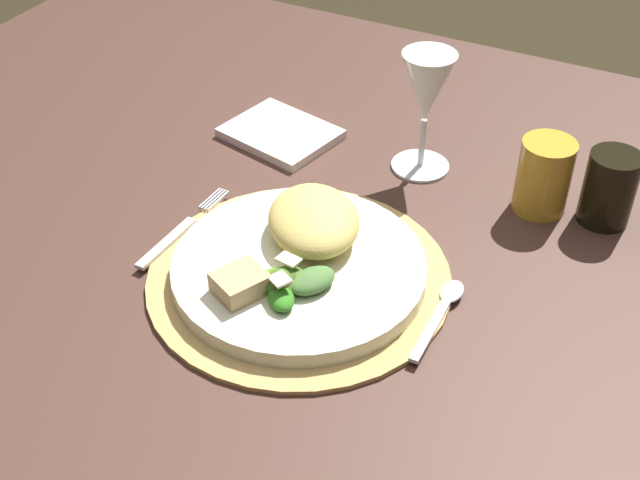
% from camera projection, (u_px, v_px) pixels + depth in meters
% --- Properties ---
extents(dining_table, '(1.42, 1.06, 0.74)m').
position_uv_depth(dining_table, '(303.00, 284.00, 1.11)').
color(dining_table, '#472D24').
rests_on(dining_table, ground).
extents(placemat, '(0.34, 0.34, 0.01)m').
position_uv_depth(placemat, '(299.00, 277.00, 0.92)').
color(placemat, tan).
rests_on(placemat, dining_table).
extents(dinner_plate, '(0.28, 0.28, 0.02)m').
position_uv_depth(dinner_plate, '(299.00, 269.00, 0.92)').
color(dinner_plate, '#E7E9C8').
rests_on(dinner_plate, placemat).
extents(pasta_serving, '(0.16, 0.16, 0.04)m').
position_uv_depth(pasta_serving, '(314.00, 220.00, 0.93)').
color(pasta_serving, '#DDC161').
rests_on(pasta_serving, dinner_plate).
extents(salad_greens, '(0.10, 0.09, 0.03)m').
position_uv_depth(salad_greens, '(288.00, 282.00, 0.87)').
color(salad_greens, '#466723').
rests_on(salad_greens, dinner_plate).
extents(bread_piece, '(0.06, 0.07, 0.02)m').
position_uv_depth(bread_piece, '(240.00, 283.00, 0.87)').
color(bread_piece, tan).
rests_on(bread_piece, dinner_plate).
extents(fork, '(0.02, 0.17, 0.00)m').
position_uv_depth(fork, '(180.00, 231.00, 0.98)').
color(fork, silver).
rests_on(fork, placemat).
extents(spoon, '(0.02, 0.13, 0.01)m').
position_uv_depth(spoon, '(444.00, 306.00, 0.88)').
color(spoon, silver).
rests_on(spoon, placemat).
extents(napkin, '(0.16, 0.14, 0.01)m').
position_uv_depth(napkin, '(281.00, 133.00, 1.15)').
color(napkin, white).
rests_on(napkin, dining_table).
extents(wine_glass, '(0.08, 0.08, 0.16)m').
position_uv_depth(wine_glass, '(427.00, 93.00, 1.03)').
color(wine_glass, silver).
rests_on(wine_glass, dining_table).
extents(amber_tumbler, '(0.06, 0.06, 0.09)m').
position_uv_depth(amber_tumbler, '(544.00, 176.00, 1.00)').
color(amber_tumbler, gold).
rests_on(amber_tumbler, dining_table).
extents(dark_tumbler, '(0.06, 0.06, 0.09)m').
position_uv_depth(dark_tumbler, '(609.00, 188.00, 0.98)').
color(dark_tumbler, black).
rests_on(dark_tumbler, dining_table).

